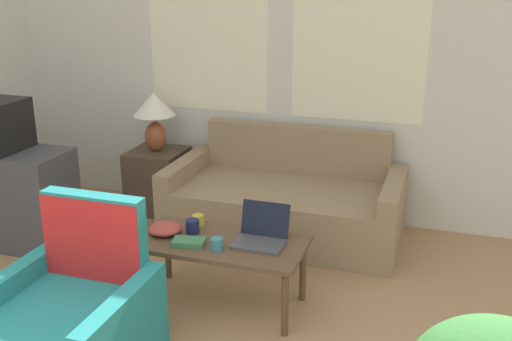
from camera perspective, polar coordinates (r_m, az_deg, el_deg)
The scene contains 13 objects.
wall_back at distance 5.18m, azimuth 3.19°, elevation 9.72°, with size 6.28×0.06×2.60m.
couch at distance 4.97m, azimuth 2.87°, elevation -3.16°, with size 1.88×0.93×0.84m.
armchair at distance 3.47m, azimuth -17.09°, elevation -13.94°, with size 0.81×0.78×0.93m.
tv_dresser at distance 5.21m, azimuth -23.09°, elevation -2.19°, with size 1.17×0.51×0.77m.
side_table at distance 5.53m, azimuth -9.30°, elevation -0.91°, with size 0.47×0.47×0.56m.
table_lamp at distance 5.35m, azimuth -9.65°, elevation 5.45°, with size 0.37×0.37×0.52m.
coffee_table at distance 3.88m, azimuth -3.38°, elevation -7.42°, with size 1.09×0.54×0.45m.
laptop at distance 3.81m, azimuth 0.51°, elevation -6.13°, with size 0.31×0.29×0.24m.
cup_navy at distance 3.97m, azimuth -6.06°, elevation -5.32°, with size 0.09×0.09×0.09m.
cup_yellow at distance 3.73m, azimuth -3.77°, elevation -7.00°, with size 0.08×0.08×0.08m.
cup_white at distance 4.08m, azimuth -5.56°, elevation -4.75°, with size 0.08×0.08×0.08m.
snack_bowl at distance 3.99m, azimuth -8.68°, elevation -5.50°, with size 0.22×0.22×0.07m.
book_red at distance 3.82m, azimuth -6.42°, elevation -6.80°, with size 0.22×0.16×0.04m.
Camera 1 is at (1.34, -1.08, 2.09)m, focal length 42.00 mm.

